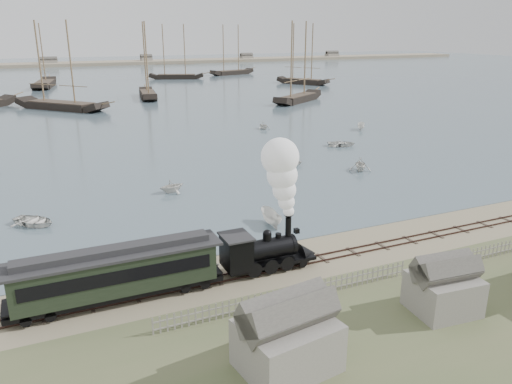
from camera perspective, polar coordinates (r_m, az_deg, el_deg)
name	(u,v)px	position (r m, az deg, el deg)	size (l,w,h in m)	color
ground	(320,247)	(43.18, 7.35, -6.26)	(600.00, 600.00, 0.00)	gray
harbor_water	(88,79)	(205.20, -18.65, 12.17)	(600.00, 336.00, 0.06)	#4D616E
rail_track	(333,256)	(41.64, 8.78, -7.22)	(120.00, 1.80, 0.16)	#37231E
picket_fence_west	(292,302)	(34.87, 4.09, -12.43)	(19.00, 0.10, 1.20)	gray
picket_fence_east	(499,256)	(45.85, 26.00, -6.57)	(15.00, 0.10, 1.20)	gray
shed_left	(287,367)	(29.10, 3.54, -19.36)	(5.00, 4.00, 4.10)	gray
shed_mid	(441,310)	(36.00, 20.37, -12.58)	(4.00, 3.50, 3.60)	gray
far_spit	(70,66)	(284.68, -20.49, 13.36)	(500.00, 20.00, 1.80)	tan
locomotive	(279,213)	(37.57, 2.70, -2.44)	(7.89, 2.95, 9.83)	black
passenger_coach	(117,272)	(35.16, -15.63, -8.78)	(14.31, 2.76, 3.48)	black
beached_dinghy	(192,266)	(38.96, -7.30, -8.37)	(4.19, 2.99, 0.87)	silver
rowboat_0	(34,221)	(51.60, -24.03, -3.03)	(4.28, 3.06, 0.89)	silver
rowboat_1	(172,186)	(57.32, -9.62, 0.70)	(2.96, 2.55, 1.56)	silver
rowboat_2	(271,218)	(47.14, 1.70, -2.99)	(3.60, 1.35, 1.39)	silver
rowboat_3	(341,143)	(80.73, 9.74, 5.50)	(4.39, 3.13, 0.91)	silver
rowboat_4	(360,164)	(66.81, 11.83, 3.13)	(3.30, 2.85, 1.74)	silver
rowboat_5	(361,126)	(95.00, 11.90, 7.35)	(3.30, 1.24, 1.27)	silver
rowboat_7	(264,125)	(93.64, 0.87, 7.63)	(2.73, 2.36, 1.44)	silver
rowboat_8	(287,162)	(68.63, 3.62, 3.49)	(4.07, 2.91, 0.84)	silver
schooner_2	(57,65)	(125.43, -21.83, 13.30)	(24.67, 5.69, 20.00)	black
schooner_3	(146,60)	(140.00, -12.51, 14.50)	(18.53, 4.28, 20.00)	black
schooner_4	(299,62)	(130.13, 4.95, 14.61)	(20.20, 4.66, 20.00)	black
schooner_5	(303,54)	(174.70, 5.45, 15.44)	(18.88, 4.36, 20.00)	black
schooner_7	(41,55)	(178.90, -23.40, 14.17)	(24.81, 5.73, 20.00)	black
schooner_8	(175,52)	(195.04, -9.23, 15.56)	(20.25, 4.67, 20.00)	black
schooner_9	(232,50)	(212.44, -2.79, 15.94)	(20.27, 4.68, 20.00)	black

